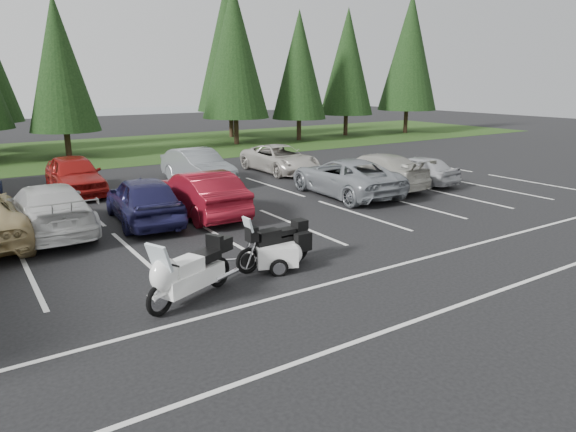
# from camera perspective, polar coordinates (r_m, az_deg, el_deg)

# --- Properties ---
(ground) EXTENTS (120.00, 120.00, 0.00)m
(ground) POSITION_cam_1_polar(r_m,az_deg,el_deg) (14.64, -6.92, -3.91)
(ground) COLOR black
(ground) RESTS_ON ground
(grass_strip) EXTENTS (80.00, 16.00, 0.01)m
(grass_strip) POSITION_cam_1_polar(r_m,az_deg,el_deg) (37.26, -23.82, 6.40)
(grass_strip) COLOR #1E3812
(grass_strip) RESTS_ON ground
(lake_water) EXTENTS (70.00, 50.00, 0.02)m
(lake_water) POSITION_cam_1_polar(r_m,az_deg,el_deg) (68.37, -25.15, 9.57)
(lake_water) COLOR slate
(lake_water) RESTS_ON ground
(stall_markings) EXTENTS (32.00, 16.00, 0.01)m
(stall_markings) POSITION_cam_1_polar(r_m,az_deg,el_deg) (16.37, -10.06, -1.98)
(stall_markings) COLOR silver
(stall_markings) RESTS_ON ground
(conifer_5) EXTENTS (4.14, 4.14, 9.63)m
(conifer_5) POSITION_cam_1_polar(r_m,az_deg,el_deg) (34.61, -24.09, 15.21)
(conifer_5) COLOR #332316
(conifer_5) RESTS_ON ground
(conifer_6) EXTENTS (4.93, 4.93, 11.48)m
(conifer_6) POSITION_cam_1_polar(r_m,az_deg,el_deg) (39.06, -5.99, 17.78)
(conifer_6) COLOR #332316
(conifer_6) RESTS_ON ground
(conifer_7) EXTENTS (4.27, 4.27, 9.94)m
(conifer_7) POSITION_cam_1_polar(r_m,az_deg,el_deg) (41.61, 1.26, 16.42)
(conifer_7) COLOR #332316
(conifer_7) RESTS_ON ground
(conifer_8) EXTENTS (4.53, 4.53, 10.56)m
(conifer_8) POSITION_cam_1_polar(r_m,az_deg,el_deg) (45.58, 6.62, 16.65)
(conifer_8) COLOR #332316
(conifer_8) RESTS_ON ground
(conifer_9) EXTENTS (5.19, 5.19, 12.10)m
(conifer_9) POSITION_cam_1_polar(r_m,az_deg,el_deg) (48.75, 13.37, 17.30)
(conifer_9) COLOR #332316
(conifer_9) RESTS_ON ground
(conifer_back_c) EXTENTS (5.50, 5.50, 12.81)m
(conifer_back_c) POSITION_cam_1_polar(r_m,az_deg,el_deg) (44.19, -6.57, 18.43)
(conifer_back_c) COLOR #332316
(conifer_back_c) RESTS_ON ground
(car_near_3) EXTENTS (2.22, 5.43, 1.58)m
(car_near_3) POSITION_cam_1_polar(r_m,az_deg,el_deg) (17.69, -25.05, 0.73)
(car_near_3) COLOR silver
(car_near_3) RESTS_ON ground
(car_near_4) EXTENTS (2.33, 4.91, 1.62)m
(car_near_4) POSITION_cam_1_polar(r_m,az_deg,el_deg) (17.91, -15.76, 1.81)
(car_near_4) COLOR #1C1B43
(car_near_4) RESTS_ON ground
(car_near_5) EXTENTS (1.78, 4.91, 1.61)m
(car_near_5) POSITION_cam_1_polar(r_m,az_deg,el_deg) (18.44, -9.65, 2.52)
(car_near_5) COLOR maroon
(car_near_5) RESTS_ON ground
(car_near_6) EXTENTS (2.88, 5.69, 1.54)m
(car_near_6) POSITION_cam_1_polar(r_m,az_deg,el_deg) (21.59, 6.35, 4.34)
(car_near_6) COLOR gray
(car_near_6) RESTS_ON ground
(car_near_7) EXTENTS (2.54, 5.46, 1.54)m
(car_near_7) POSITION_cam_1_polar(r_m,az_deg,el_deg) (23.23, 9.51, 4.97)
(car_near_7) COLOR #ACA99E
(car_near_7) RESTS_ON ground
(car_near_8) EXTENTS (1.97, 4.07, 1.34)m
(car_near_8) POSITION_cam_1_polar(r_m,az_deg,el_deg) (24.60, 14.19, 5.03)
(car_near_8) COLOR #B4B5B9
(car_near_8) RESTS_ON ground
(car_far_2) EXTENTS (1.99, 4.81, 1.63)m
(car_far_2) POSITION_cam_1_polar(r_m,az_deg,el_deg) (23.49, -22.63, 4.25)
(car_far_2) COLOR maroon
(car_far_2) RESTS_ON ground
(car_far_3) EXTENTS (1.93, 4.91, 1.59)m
(car_far_3) POSITION_cam_1_polar(r_m,az_deg,el_deg) (24.28, -9.99, 5.44)
(car_far_3) COLOR slate
(car_far_3) RESTS_ON ground
(car_far_4) EXTENTS (2.37, 5.07, 1.41)m
(car_far_4) POSITION_cam_1_polar(r_m,az_deg,el_deg) (26.93, -0.91, 6.37)
(car_far_4) COLOR #BDB6AD
(car_far_4) RESTS_ON ground
(touring_motorcycle) EXTENTS (2.92, 1.92, 1.56)m
(touring_motorcycle) POSITION_cam_1_polar(r_m,az_deg,el_deg) (11.33, -10.80, -5.56)
(touring_motorcycle) COLOR white
(touring_motorcycle) RESTS_ON ground
(cargo_trailer) EXTENTS (1.68, 1.33, 0.68)m
(cargo_trailer) POSITION_cam_1_polar(r_m,az_deg,el_deg) (13.00, -1.29, -4.66)
(cargo_trailer) COLOR white
(cargo_trailer) RESTS_ON ground
(adventure_motorcycle) EXTENTS (2.46, 0.92, 1.48)m
(adventure_motorcycle) POSITION_cam_1_polar(r_m,az_deg,el_deg) (13.09, -1.62, -2.67)
(adventure_motorcycle) COLOR black
(adventure_motorcycle) RESTS_ON ground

